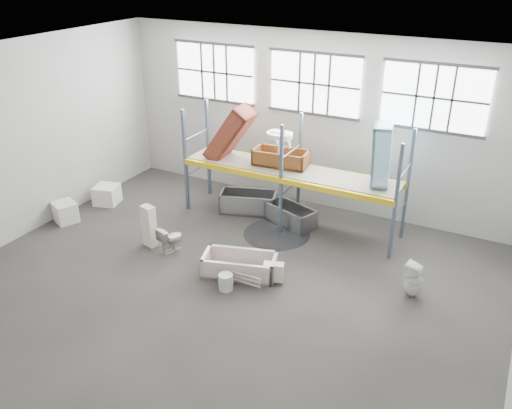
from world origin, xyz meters
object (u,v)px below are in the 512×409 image
Objects in this scene: cistern_tall at (149,226)px; toilet_white at (414,280)px; toilet_beige at (171,239)px; carton_near at (65,212)px; steel_tub_left at (248,202)px; blue_tub_upright at (382,155)px; bucket at (226,282)px; rust_tub_flat at (281,157)px; steel_tub_right at (290,215)px; bathtub_beige at (240,265)px.

cistern_tall reaches higher than toilet_white.
toilet_beige reaches higher than carton_near.
blue_tub_upright is (3.72, -0.00, 2.10)m from steel_tub_left.
bucket is at bearing -121.64° from blue_tub_upright.
rust_tub_flat reaches higher than toilet_beige.
cistern_tall is at bearing -134.32° from steel_tub_right.
rust_tub_flat is at bearing 178.32° from blue_tub_upright.
steel_tub_right is (-3.81, 1.87, -0.15)m from toilet_white.
steel_tub_right is at bearing -26.52° from rust_tub_flat.
toilet_white is at bearing 5.53° from carton_near.
bathtub_beige is 1.06× the size of steel_tub_left.
bathtub_beige is 2.56× the size of toilet_beige.
carton_near is at bearing -145.47° from steel_tub_left.
carton_near is at bearing -150.09° from rust_tub_flat.
blue_tub_upright is (4.40, 2.87, 2.06)m from toilet_beige.
bathtub_beige is 2.73m from cistern_tall.
toilet_beige reaches higher than steel_tub_right.
carton_near is at bearing 172.17° from bucket.
toilet_beige is 3.44m from steel_tub_right.
toilet_white is 0.58× the size of steel_tub_right.
toilet_beige is 1.02× the size of carton_near.
toilet_beige is 5.64m from blue_tub_upright.
bathtub_beige is 1.15× the size of rust_tub_flat.
rust_tub_flat is at bearing 153.48° from steel_tub_right.
rust_tub_flat reaches higher than bathtub_beige.
toilet_white is at bearing -1.65° from bathtub_beige.
rust_tub_flat is 4.15m from bucket.
cistern_tall is 0.78× the size of steel_tub_right.
rust_tub_flat is (-0.44, 3.10, 1.57)m from bathtub_beige.
cistern_tall is (-2.71, 0.12, 0.31)m from bathtub_beige.
toilet_beige reaches higher than bucket.
cistern_tall reaches higher than steel_tub_right.
toilet_beige is at bearing -103.36° from steel_tub_left.
toilet_beige is (-2.09, 0.16, 0.08)m from bathtub_beige.
bucket is (-2.29, -3.71, -2.20)m from blue_tub_upright.
toilet_white is 4.24m from steel_tub_right.
bathtub_beige is at bearing -81.88° from rust_tub_flat.
blue_tub_upright is at bearing -135.23° from toilet_white.
bathtub_beige is at bearing 91.85° from bucket.
carton_near reaches higher than bathtub_beige.
steel_tub_right is at bearing 90.45° from bucket.
cistern_tall is 2.90× the size of bucket.
steel_tub_left is 3.98m from bucket.
bucket is (0.03, -3.57, -0.07)m from steel_tub_right.
steel_tub_right is 3.74× the size of bucket.
steel_tub_right is 3.57m from bucket.
rust_tub_flat is (2.27, 2.99, 1.26)m from cistern_tall.
toilet_beige is 0.66m from cistern_tall.
carton_near is (-7.98, -2.93, -2.11)m from blue_tub_upright.
cistern_tall is 6.57m from toilet_white.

